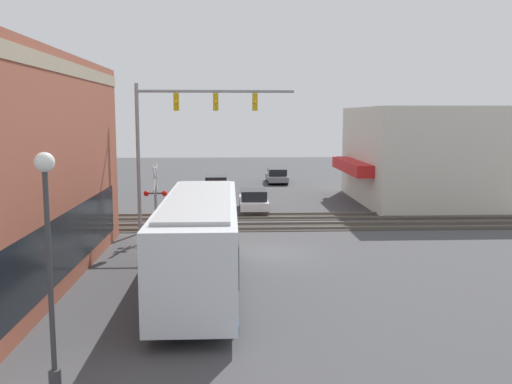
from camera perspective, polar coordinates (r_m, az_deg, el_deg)
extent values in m
plane|color=#424244|center=(25.94, 1.27, -6.11)|extent=(120.00, 120.00, 0.00)
cube|color=gray|center=(21.59, -18.96, 11.73)|extent=(17.43, 0.36, 0.50)
cube|color=black|center=(21.95, -18.01, -4.47)|extent=(14.48, 0.12, 2.20)
cube|color=beige|center=(42.36, 15.78, 3.58)|extent=(12.60, 8.25, 6.77)
cube|color=red|center=(41.18, 9.55, 2.56)|extent=(8.82, 1.20, 0.80)
cube|color=silver|center=(20.35, -5.61, -4.70)|extent=(11.43, 2.55, 2.80)
cube|color=black|center=(20.27, -5.63, -3.54)|extent=(11.20, 2.59, 1.18)
cube|color=#194CA5|center=(20.65, -5.57, -8.04)|extent=(11.20, 2.58, 0.24)
cube|color=#A5A8AA|center=(20.09, -5.67, -0.63)|extent=(9.72, 2.17, 0.12)
cylinder|color=black|center=(24.07, -5.14, -6.01)|extent=(1.00, 2.57, 1.00)
cylinder|color=black|center=(16.95, -6.25, -11.92)|extent=(1.00, 2.57, 1.00)
cylinder|color=gray|center=(30.27, -11.69, 3.21)|extent=(0.20, 0.20, 7.82)
cylinder|color=gray|center=(29.85, -4.05, 10.03)|extent=(0.16, 8.10, 0.16)
cube|color=gold|center=(29.95, -7.97, 8.92)|extent=(0.30, 0.27, 0.90)
sphere|color=yellow|center=(29.78, -8.00, 8.92)|extent=(0.20, 0.20, 0.20)
cube|color=gold|center=(29.83, -4.04, 8.98)|extent=(0.30, 0.27, 0.90)
sphere|color=yellow|center=(29.67, -4.05, 8.98)|extent=(0.20, 0.20, 0.20)
cube|color=gold|center=(29.85, -0.11, 8.99)|extent=(0.30, 0.27, 0.90)
sphere|color=yellow|center=(29.69, -0.09, 9.00)|extent=(0.20, 0.20, 0.20)
cylinder|color=gray|center=(29.13, -9.99, -1.10)|extent=(0.14, 0.14, 3.60)
cube|color=white|center=(28.97, -10.05, 1.44)|extent=(1.41, 0.06, 1.41)
cube|color=white|center=(28.97, -10.05, 1.44)|extent=(1.41, 0.06, 1.41)
cylinder|color=#38383A|center=(29.06, -10.01, -0.13)|extent=(0.08, 0.90, 0.08)
sphere|color=red|center=(28.96, -9.14, -0.13)|extent=(0.28, 0.28, 0.28)
sphere|color=red|center=(29.07, -10.90, -0.14)|extent=(0.28, 0.28, 0.28)
cylinder|color=#38383A|center=(14.26, -19.45, -17.31)|extent=(0.28, 0.28, 0.50)
cylinder|color=#38383A|center=(13.49, -19.88, -8.68)|extent=(0.12, 0.12, 4.95)
sphere|color=white|center=(13.01, -20.41, 2.81)|extent=(0.44, 0.44, 0.44)
cube|color=#332D28|center=(31.79, 0.53, -3.52)|extent=(2.60, 60.00, 0.03)
cube|color=#6B6056|center=(31.08, 0.61, -3.67)|extent=(0.07, 60.00, 0.15)
cube|color=#6B6056|center=(32.48, 0.46, -3.17)|extent=(0.07, 60.00, 0.15)
cube|color=#332D28|center=(34.93, 0.24, -2.51)|extent=(2.60, 60.00, 0.03)
cube|color=#6B6056|center=(34.22, 0.30, -2.62)|extent=(0.07, 60.00, 0.15)
cube|color=#6B6056|center=(35.63, 0.18, -2.21)|extent=(0.07, 60.00, 0.15)
cube|color=silver|center=(37.27, -0.25, -1.09)|extent=(4.34, 1.80, 0.52)
cube|color=black|center=(36.98, -0.24, -0.25)|extent=(2.39, 1.62, 0.64)
cylinder|color=black|center=(38.63, -0.34, -1.07)|extent=(0.64, 1.82, 0.64)
cylinder|color=black|center=(35.98, -0.17, -1.72)|extent=(0.64, 1.82, 0.64)
cube|color=#B21E19|center=(44.88, -3.98, 0.42)|extent=(4.52, 1.80, 0.58)
cube|color=black|center=(44.58, -4.00, 1.19)|extent=(2.49, 1.62, 0.69)
cylinder|color=black|center=(46.30, -3.94, 0.35)|extent=(0.64, 1.82, 0.64)
cylinder|color=black|center=(43.52, -4.02, -0.11)|extent=(0.64, 1.82, 0.64)
cube|color=slate|center=(52.84, 2.08, 1.47)|extent=(4.82, 1.80, 0.50)
cube|color=black|center=(52.55, 2.10, 2.04)|extent=(2.65, 1.62, 0.61)
cylinder|color=black|center=(54.34, 1.95, 1.44)|extent=(0.64, 1.82, 0.64)
cylinder|color=black|center=(51.39, 2.22, 1.09)|extent=(0.64, 1.82, 0.64)
cylinder|color=#2D3351|center=(30.12, -7.47, -3.49)|extent=(0.28, 0.28, 0.77)
cylinder|color=maroon|center=(29.99, -7.50, -2.16)|extent=(0.34, 0.34, 0.65)
sphere|color=tan|center=(29.92, -7.51, -1.36)|extent=(0.21, 0.21, 0.21)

